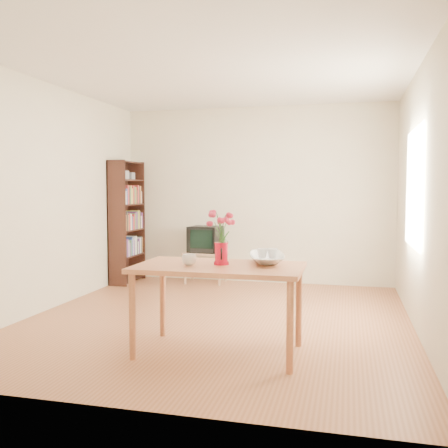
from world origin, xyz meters
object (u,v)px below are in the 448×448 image
(table, at_px, (219,275))
(mug, at_px, (189,260))
(pitcher, at_px, (221,254))
(bowl, at_px, (267,238))
(television, at_px, (206,239))

(table, xyz_separation_m, mug, (-0.24, -0.07, 0.13))
(pitcher, xyz_separation_m, bowl, (0.35, 0.23, 0.13))
(mug, relative_size, television, 0.25)
(table, distance_m, bowl, 0.54)
(bowl, height_order, television, bowl)
(table, xyz_separation_m, bowl, (0.36, 0.27, 0.29))
(table, distance_m, pitcher, 0.17)
(mug, distance_m, bowl, 0.71)
(bowl, xyz_separation_m, television, (-1.35, 2.76, -0.31))
(mug, bearing_deg, television, -84.31)
(table, distance_m, television, 3.19)
(pitcher, distance_m, mug, 0.28)
(pitcher, height_order, mug, pitcher)
(table, xyz_separation_m, pitcher, (0.01, 0.04, 0.17))
(table, relative_size, mug, 11.80)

